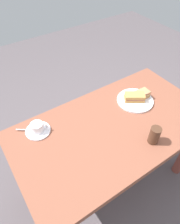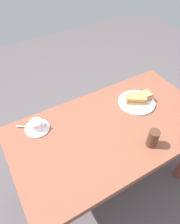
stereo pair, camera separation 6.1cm
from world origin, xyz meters
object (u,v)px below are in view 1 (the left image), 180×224
object	(u,v)px
dining_table	(112,137)
drinking_glass	(154,135)
sandwich_front	(135,97)
spoon	(26,130)
sandwich_plate	(135,100)
coffee_cup	(37,127)
sandwich_back	(141,95)
coffee_saucer	(38,131)

from	to	relation	value
dining_table	drinking_glass	distance (m)	0.31
sandwich_front	drinking_glass	world-z (taller)	drinking_glass
spoon	sandwich_plate	bearing A→B (deg)	167.31
coffee_cup	sandwich_back	bearing A→B (deg)	170.11
sandwich_plate	spoon	bearing A→B (deg)	-12.69
sandwich_back	coffee_cup	size ratio (longest dim) A/B	1.20
sandwich_front	coffee_saucer	distance (m)	0.71
drinking_glass	spoon	bearing A→B (deg)	-39.67
sandwich_plate	coffee_saucer	bearing A→B (deg)	-10.37
sandwich_front	coffee_saucer	bearing A→B (deg)	-10.28
sandwich_front	coffee_cup	bearing A→B (deg)	-10.24
spoon	sandwich_front	bearing A→B (deg)	167.37
coffee_saucer	dining_table	bearing A→B (deg)	151.92
drinking_glass	sandwich_back	bearing A→B (deg)	-122.68
sandwich_front	coffee_saucer	world-z (taller)	sandwich_front
sandwich_plate	spoon	size ratio (longest dim) A/B	3.03
coffee_cup	drinking_glass	bearing A→B (deg)	139.88
sandwich_front	sandwich_back	xyz separation A→B (m)	(-0.06, 0.01, -0.00)
coffee_saucer	spoon	bearing A→B (deg)	-35.64
dining_table	sandwich_plate	size ratio (longest dim) A/B	5.05
coffee_cup	spoon	world-z (taller)	coffee_cup
dining_table	sandwich_back	xyz separation A→B (m)	(-0.33, -0.10, 0.16)
sandwich_back	drinking_glass	xyz separation A→B (m)	(0.21, 0.33, 0.02)
sandwich_front	coffee_cup	distance (m)	0.71
dining_table	sandwich_back	distance (m)	0.38
coffee_saucer	spoon	size ratio (longest dim) A/B	1.82
dining_table	spoon	xyz separation A→B (m)	(0.49, -0.27, 0.13)
coffee_cup	sandwich_front	bearing A→B (deg)	169.76
sandwich_back	drinking_glass	bearing A→B (deg)	57.32
coffee_saucer	spoon	world-z (taller)	spoon
sandwich_plate	drinking_glass	xyz separation A→B (m)	(0.16, 0.33, 0.05)
sandwich_front	drinking_glass	size ratio (longest dim) A/B	1.34
coffee_cup	spoon	xyz separation A→B (m)	(0.06, -0.04, -0.03)
sandwich_plate	coffee_cup	distance (m)	0.72
spoon	drinking_glass	bearing A→B (deg)	140.33
dining_table	sandwich_front	distance (m)	0.33
sandwich_plate	drinking_glass	size ratio (longest dim) A/B	2.26
sandwich_back	coffee_cup	xyz separation A→B (m)	(0.76, -0.13, 0.00)
sandwich_front	coffee_cup	size ratio (longest dim) A/B	1.55
sandwich_plate	sandwich_front	bearing A→B (deg)	-17.21
coffee_saucer	drinking_glass	xyz separation A→B (m)	(-0.55, 0.46, 0.05)
sandwich_plate	coffee_cup	xyz separation A→B (m)	(0.71, -0.13, 0.03)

